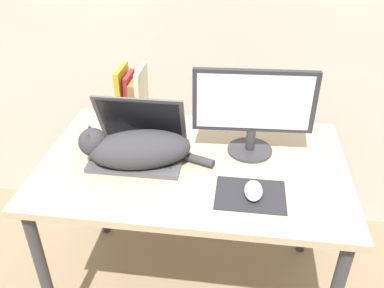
{
  "coord_description": "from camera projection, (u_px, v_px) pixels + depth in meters",
  "views": [
    {
      "loc": [
        0.16,
        -0.9,
        1.61
      ],
      "look_at": [
        -0.0,
        0.33,
        0.83
      ],
      "focal_mm": 38.0,
      "sensor_mm": 36.0,
      "label": 1
    }
  ],
  "objects": [
    {
      "name": "laptop",
      "position": [
        139.0,
        145.0,
        1.56
      ],
      "size": [
        0.35,
        0.25,
        0.24
      ],
      "color": "#4C4C51",
      "rests_on": "desk"
    },
    {
      "name": "desk",
      "position": [
        193.0,
        178.0,
        1.59
      ],
      "size": [
        1.16,
        0.73,
        0.73
      ],
      "color": "tan",
      "rests_on": "ground_plane"
    },
    {
      "name": "external_monitor",
      "position": [
        253.0,
        109.0,
        1.51
      ],
      "size": [
        0.45,
        0.18,
        0.34
      ],
      "color": "#333338",
      "rests_on": "desk"
    },
    {
      "name": "cat",
      "position": [
        135.0,
        149.0,
        1.5
      ],
      "size": [
        0.5,
        0.27,
        0.15
      ],
      "color": "#333338",
      "rests_on": "desk"
    },
    {
      "name": "mousepad",
      "position": [
        250.0,
        195.0,
        1.38
      ],
      "size": [
        0.24,
        0.18,
        0.0
      ],
      "color": "#232328",
      "rests_on": "desk"
    },
    {
      "name": "book_row",
      "position": [
        133.0,
        98.0,
        1.76
      ],
      "size": [
        0.11,
        0.16,
        0.25
      ],
      "color": "gold",
      "rests_on": "desk"
    },
    {
      "name": "computer_mouse",
      "position": [
        253.0,
        191.0,
        1.37
      ],
      "size": [
        0.06,
        0.11,
        0.03
      ],
      "color": "silver",
      "rests_on": "mousepad"
    }
  ]
}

